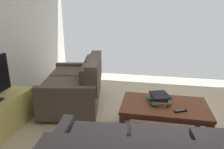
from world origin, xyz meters
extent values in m
cube|color=beige|center=(0.00, 0.00, 0.00)|extent=(5.11, 5.25, 0.01)
cylinder|color=black|center=(2.03, -1.21, 0.03)|extent=(0.06, 0.06, 0.06)
cylinder|color=black|center=(1.84, -0.21, 0.03)|extent=(0.06, 0.06, 0.06)
cylinder|color=black|center=(1.30, -1.35, 0.03)|extent=(0.06, 0.06, 0.06)
cylinder|color=black|center=(1.11, -0.35, 0.03)|extent=(0.06, 0.06, 0.06)
cube|color=brown|center=(1.57, -0.78, 0.24)|extent=(1.07, 1.32, 0.36)
cube|color=brown|center=(1.65, -1.06, 0.47)|extent=(0.85, 0.68, 0.10)
cube|color=brown|center=(1.53, -0.48, 0.47)|extent=(0.85, 0.68, 0.10)
cube|color=brown|center=(1.21, -0.85, 0.60)|extent=(0.40, 1.19, 0.46)
cube|color=brown|center=(1.37, -1.12, 0.60)|extent=(0.22, 0.54, 0.33)
cube|color=brown|center=(1.26, -0.54, 0.60)|extent=(0.22, 0.54, 0.33)
cube|color=brown|center=(1.69, -1.41, 0.31)|extent=(0.86, 0.26, 0.52)
cube|color=brown|center=(1.45, -0.15, 0.31)|extent=(0.86, 0.26, 0.52)
cube|color=brown|center=(0.09, -0.15, 0.41)|extent=(1.08, 0.66, 0.04)
cube|color=brown|center=(0.09, -0.15, 0.37)|extent=(1.00, 0.59, 0.05)
cube|color=brown|center=(-0.40, -0.43, 0.20)|extent=(0.07, 0.07, 0.39)
cube|color=brown|center=(0.59, -0.43, 0.20)|extent=(0.07, 0.07, 0.39)
cube|color=brown|center=(-0.40, 0.14, 0.20)|extent=(0.07, 0.07, 0.39)
cube|color=brown|center=(0.59, 0.14, 0.20)|extent=(0.07, 0.07, 0.39)
cube|color=#996699|center=(0.15, -0.20, 0.44)|extent=(0.29, 0.32, 0.02)
cube|color=#337F51|center=(0.17, -0.19, 0.46)|extent=(0.32, 0.34, 0.02)
cube|color=#E0CC4C|center=(0.15, -0.20, 0.49)|extent=(0.22, 0.27, 0.03)
cube|color=black|center=(0.17, -0.18, 0.51)|extent=(0.22, 0.25, 0.03)
cube|color=black|center=(0.16, -0.19, 0.54)|extent=(0.29, 0.33, 0.02)
cube|color=black|center=(-0.08, 0.02, 0.44)|extent=(0.16, 0.11, 0.02)
cube|color=#59595B|center=(-0.08, 0.02, 0.45)|extent=(0.11, 0.08, 0.00)
camera|label=1|loc=(0.28, 2.38, 1.62)|focal=33.86mm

